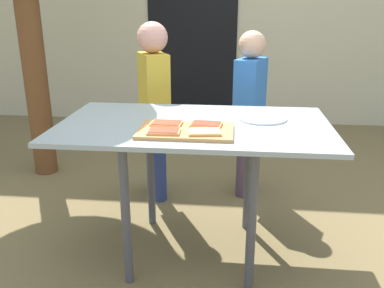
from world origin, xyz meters
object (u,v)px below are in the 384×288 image
Objects in this scene: child_left at (154,99)px; child_right at (250,105)px; dining_table at (194,139)px; pizza_slice_near_left at (164,131)px; pizza_slice_near_right at (205,132)px; cutting_board at (186,131)px; pizza_slice_far_right at (206,124)px; plate_white_right at (262,118)px; pizza_slice_far_left at (166,124)px.

child_right is (0.58, 0.12, -0.05)m from child_left.
pizza_slice_near_left reaches higher than dining_table.
pizza_slice_near_right is at bearing -65.89° from child_left.
dining_table is 8.59× the size of pizza_slice_near_right.
child_left is at bearing 110.40° from cutting_board.
cutting_board is 0.83m from child_left.
pizza_slice_far_right is at bearing 90.82° from pizza_slice_near_right.
plate_white_right is (0.25, 0.30, -0.02)m from pizza_slice_near_right.
dining_table is at bearing -162.50° from plate_white_right.
dining_table is at bearing 63.79° from pizza_slice_near_left.
plate_white_right is at bearing 50.48° from pizza_slice_near_right.
plate_white_right is (0.42, 0.31, -0.02)m from pizza_slice_near_left.
cutting_board is at bearing -143.21° from plate_white_right.
pizza_slice_near_left is 0.95× the size of pizza_slice_far_right.
child_right is at bearing 71.69° from cutting_board.
pizza_slice_near_left is 0.95× the size of pizza_slice_near_right.
dining_table is 8.92× the size of pizza_slice_far_left.
plate_white_right is (0.42, 0.20, -0.02)m from pizza_slice_far_left.
pizza_slice_near_right reaches higher than plate_white_right.
child_right is at bearing 75.64° from pizza_slice_far_right.
child_right is (0.38, 0.95, -0.10)m from pizza_slice_near_left.
pizza_slice_far_left reaches higher than dining_table.
child_left is 1.05× the size of child_right.
plate_white_right is at bearing 36.60° from pizza_slice_near_left.
dining_table is 9.08× the size of pizza_slice_near_left.
dining_table is at bearing 41.28° from pizza_slice_far_left.
cutting_board is 0.36× the size of child_left.
cutting_board is at bearing -145.23° from pizza_slice_far_right.
pizza_slice_near_left is (0.01, -0.11, 0.00)m from pizza_slice_far_left.
cutting_board is 2.77× the size of pizza_slice_near_right.
pizza_slice_near_left and pizza_slice_far_right have the same top height.
pizza_slice_near_left is 0.13× the size of child_right.
cutting_board is 2.93× the size of pizza_slice_near_left.
pizza_slice_near_left is 0.59× the size of plate_white_right.
child_right is at bearing 11.38° from child_left.
pizza_slice_far_right is 0.99× the size of pizza_slice_near_right.
dining_table is 1.12× the size of child_left.
child_left reaches higher than dining_table.
cutting_board is 2.88× the size of pizza_slice_far_left.
cutting_board is 0.10m from pizza_slice_near_left.
child_left is at bearing 117.21° from pizza_slice_far_right.
plate_white_right is (0.31, 0.10, 0.08)m from dining_table.
child_left is (-0.29, 0.77, -0.04)m from cutting_board.
pizza_slice_far_right and pizza_slice_near_right have the same top height.
pizza_slice_far_right is at bearing -56.69° from dining_table.
pizza_slice_far_left reaches higher than cutting_board.
dining_table is at bearing -63.77° from child_left.
pizza_slice_near_left is 0.86m from child_left.
cutting_board is at bearing 35.86° from pizza_slice_near_left.
cutting_board is at bearing -97.47° from dining_table.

